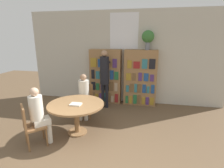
{
  "coord_description": "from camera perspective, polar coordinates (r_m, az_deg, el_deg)",
  "views": [
    {
      "loc": [
        0.77,
        -2.04,
        2.17
      ],
      "look_at": [
        -0.05,
        2.02,
        1.05
      ],
      "focal_mm": 28.0,
      "sensor_mm": 36.0,
      "label": 1
    }
  ],
  "objects": [
    {
      "name": "seated_reader_right",
      "position": [
        3.85,
        -22.75,
        -8.64
      ],
      "size": [
        0.41,
        0.41,
        1.23
      ],
      "rotation": [
        0.0,
        0.0,
        -0.8
      ],
      "color": "silver",
      "rests_on": "ground_plane"
    },
    {
      "name": "chair_left_side",
      "position": [
        4.98,
        -8.72,
        -4.73
      ],
      "size": [
        0.45,
        0.45,
        0.89
      ],
      "rotation": [
        0.0,
        0.0,
        -3.0
      ],
      "color": "brown",
      "rests_on": "ground_plane"
    },
    {
      "name": "librarian_standing",
      "position": [
        5.31,
        -2.42,
        3.35
      ],
      "size": [
        0.27,
        0.54,
        1.79
      ],
      "color": "black",
      "rests_on": "ground_plane"
    },
    {
      "name": "open_book_on_table",
      "position": [
        3.94,
        -11.73,
        -6.49
      ],
      "size": [
        0.24,
        0.18,
        0.03
      ],
      "color": "silver",
      "rests_on": "reading_table"
    },
    {
      "name": "flower_vase",
      "position": [
        5.56,
        11.68,
        14.72
      ],
      "size": [
        0.37,
        0.37,
        0.58
      ],
      "color": "slate",
      "rests_on": "bookshelf_right"
    },
    {
      "name": "seated_reader_left",
      "position": [
        4.75,
        -9.26,
        -3.14
      ],
      "size": [
        0.32,
        0.4,
        1.22
      ],
      "rotation": [
        0.0,
        0.0,
        -3.0
      ],
      "color": "beige",
      "rests_on": "ground_plane"
    },
    {
      "name": "reading_table",
      "position": [
        4.06,
        -11.61,
        -7.74
      ],
      "size": [
        1.26,
        1.26,
        0.72
      ],
      "color": "olive",
      "rests_on": "ground_plane"
    },
    {
      "name": "chair_near_camera",
      "position": [
        3.91,
        -25.09,
        -11.76
      ],
      "size": [
        0.57,
        0.57,
        0.89
      ],
      "rotation": [
        0.0,
        0.0,
        -0.8
      ],
      "color": "brown",
      "rests_on": "ground_plane"
    },
    {
      "name": "wall_back",
      "position": [
        5.83,
        3.84,
        8.55
      ],
      "size": [
        6.4,
        0.07,
        3.0
      ],
      "color": "beige",
      "rests_on": "ground_plane"
    },
    {
      "name": "bookshelf_left",
      "position": [
        5.85,
        -2.11,
        2.47
      ],
      "size": [
        1.03,
        0.34,
        1.79
      ],
      "color": "olive",
      "rests_on": "ground_plane"
    },
    {
      "name": "bookshelf_right",
      "position": [
        5.7,
        9.2,
        1.94
      ],
      "size": [
        1.03,
        0.34,
        1.79
      ],
      "color": "olive",
      "rests_on": "ground_plane"
    }
  ]
}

